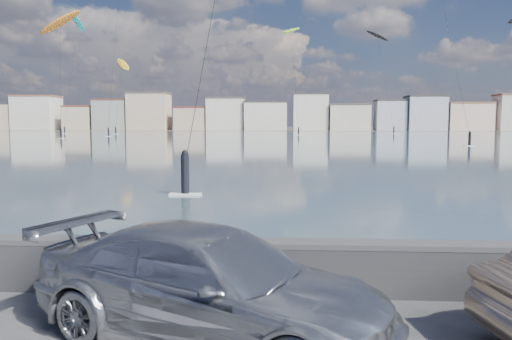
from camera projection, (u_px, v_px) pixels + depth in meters
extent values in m
cube|color=#425761|center=(277.00, 138.00, 97.58)|extent=(500.00, 177.00, 0.00)
cube|color=#4C473D|center=(282.00, 130.00, 205.39)|extent=(500.00, 60.00, 0.00)
cube|color=#28282B|center=(198.00, 270.00, 9.30)|extent=(400.00, 0.35, 0.90)
cylinder|color=#28282B|center=(198.00, 246.00, 9.26)|extent=(400.00, 0.36, 0.36)
cube|color=beige|center=(37.00, 114.00, 196.58)|extent=(16.00, 12.00, 13.00)
cube|color=brown|center=(36.00, 96.00, 195.93)|extent=(16.32, 12.24, 0.60)
cube|color=beige|center=(80.00, 119.00, 195.73)|extent=(11.00, 10.00, 9.00)
cube|color=brown|center=(80.00, 106.00, 195.27)|extent=(11.22, 10.20, 0.60)
cube|color=gray|center=(113.00, 116.00, 194.84)|extent=(13.00, 11.00, 11.50)
cube|color=#562D23|center=(112.00, 100.00, 194.26)|extent=(13.26, 11.22, 0.60)
cube|color=#CCB293|center=(149.00, 112.00, 193.86)|extent=(15.00, 12.00, 14.00)
cube|color=#4C423D|center=(149.00, 93.00, 193.16)|extent=(15.30, 12.24, 0.60)
cube|color=#CCB293|center=(191.00, 119.00, 193.15)|extent=(12.00, 10.00, 8.50)
cube|color=brown|center=(191.00, 108.00, 192.71)|extent=(12.24, 10.20, 0.60)
cube|color=silver|center=(226.00, 115.00, 192.18)|extent=(14.00, 11.00, 12.00)
cube|color=#4C423D|center=(226.00, 98.00, 191.58)|extent=(14.28, 11.22, 0.60)
cube|color=silver|center=(266.00, 117.00, 191.34)|extent=(16.00, 13.00, 10.50)
cube|color=#383330|center=(266.00, 102.00, 190.80)|extent=(16.32, 13.26, 0.60)
cube|color=silver|center=(310.00, 113.00, 190.18)|extent=(13.00, 10.00, 13.50)
cube|color=#383330|center=(311.00, 94.00, 189.51)|extent=(13.26, 10.20, 0.60)
cube|color=beige|center=(349.00, 118.00, 189.52)|extent=(15.00, 12.00, 9.50)
cube|color=#4C423D|center=(349.00, 105.00, 189.03)|extent=(15.30, 12.24, 0.60)
cube|color=#B2B7C6|center=(390.00, 116.00, 188.53)|extent=(11.00, 9.00, 11.00)
cube|color=#383330|center=(390.00, 101.00, 187.97)|extent=(11.22, 9.18, 0.60)
cube|color=#B2B7C6|center=(425.00, 114.00, 187.69)|extent=(14.00, 11.00, 12.50)
cube|color=#383330|center=(426.00, 96.00, 187.06)|extent=(14.28, 11.22, 0.60)
cube|color=beige|center=(467.00, 117.00, 186.89)|extent=(16.00, 12.00, 10.00)
cube|color=brown|center=(468.00, 103.00, 186.38)|extent=(16.32, 12.24, 0.60)
cube|color=beige|center=(512.00, 113.00, 185.77)|extent=(12.00, 10.00, 13.00)
imported|color=#A9ABB1|center=(211.00, 285.00, 7.31)|extent=(6.06, 4.32, 1.63)
ellipsoid|color=orange|center=(60.00, 22.00, 105.21)|extent=(9.00, 3.72, 6.30)
cube|color=white|center=(61.00, 138.00, 98.01)|extent=(1.40, 0.42, 0.08)
cylinder|color=black|center=(61.00, 134.00, 97.93)|extent=(0.36, 0.36, 1.70)
sphere|color=black|center=(61.00, 129.00, 97.84)|extent=(0.28, 0.28, 0.28)
cylinder|color=black|center=(60.00, 75.00, 101.55)|extent=(3.67, 9.39, 22.91)
ellipsoid|color=#8CD826|center=(291.00, 31.00, 134.75)|extent=(6.57, 8.03, 3.55)
cube|color=white|center=(298.00, 135.00, 121.91)|extent=(1.40, 0.42, 0.08)
cylinder|color=black|center=(298.00, 131.00, 121.82)|extent=(0.36, 0.36, 1.70)
sphere|color=black|center=(299.00, 128.00, 121.74)|extent=(0.28, 0.28, 0.28)
cylinder|color=black|center=(295.00, 78.00, 128.27)|extent=(1.86, 15.53, 26.56)
cube|color=white|center=(185.00, 194.00, 21.82)|extent=(1.40, 0.42, 0.08)
cylinder|color=black|center=(185.00, 174.00, 21.74)|extent=(0.36, 0.36, 1.70)
sphere|color=black|center=(185.00, 153.00, 21.65)|extent=(0.28, 0.28, 0.28)
cube|color=white|center=(109.00, 136.00, 110.32)|extent=(1.40, 0.42, 0.08)
cylinder|color=black|center=(108.00, 132.00, 110.24)|extent=(0.36, 0.36, 1.70)
sphere|color=black|center=(108.00, 128.00, 110.15)|extent=(0.28, 0.28, 0.28)
cylinder|color=black|center=(114.00, 59.00, 113.22)|extent=(0.14, 9.24, 32.46)
cube|color=white|center=(469.00, 146.00, 66.55)|extent=(1.40, 0.42, 0.08)
cylinder|color=black|center=(470.00, 139.00, 66.46)|extent=(0.36, 0.36, 1.70)
sphere|color=black|center=(470.00, 132.00, 66.38)|extent=(0.28, 0.28, 0.28)
cylinder|color=black|center=(452.00, 50.00, 71.80)|extent=(1.17, 13.12, 24.45)
ellipsoid|color=#BF8C19|center=(123.00, 64.00, 144.90)|extent=(6.95, 7.93, 5.45)
cube|color=white|center=(116.00, 134.00, 133.96)|extent=(1.40, 0.42, 0.08)
cylinder|color=black|center=(116.00, 131.00, 133.88)|extent=(0.36, 0.36, 1.70)
sphere|color=black|center=(116.00, 127.00, 133.79)|extent=(0.28, 0.28, 0.28)
cylinder|color=black|center=(119.00, 96.00, 139.37)|extent=(1.81, 12.85, 18.65)
ellipsoid|color=black|center=(377.00, 36.00, 144.35)|extent=(7.15, 8.71, 5.57)
cube|color=white|center=(394.00, 134.00, 135.90)|extent=(1.40, 0.42, 0.08)
cylinder|color=black|center=(394.00, 130.00, 135.81)|extent=(0.36, 0.36, 1.70)
sphere|color=black|center=(394.00, 127.00, 135.72)|extent=(0.28, 0.28, 0.28)
cylinder|color=black|center=(385.00, 81.00, 140.06)|extent=(3.15, 11.06, 26.86)
ellipsoid|color=#19BFBF|center=(77.00, 22.00, 150.48)|extent=(2.87, 9.31, 6.10)
cube|color=white|center=(65.00, 133.00, 138.78)|extent=(1.40, 0.42, 0.08)
cylinder|color=black|center=(65.00, 130.00, 138.69)|extent=(0.36, 0.36, 1.70)
sphere|color=black|center=(64.00, 127.00, 138.60)|extent=(0.28, 0.28, 0.28)
cylinder|color=black|center=(71.00, 73.00, 144.57)|extent=(1.55, 14.93, 32.11)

